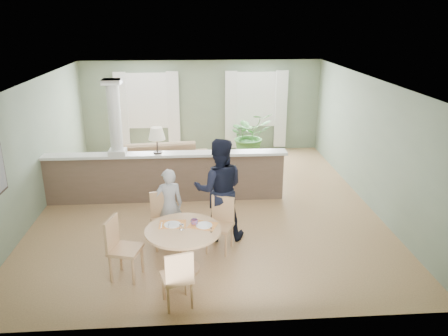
{
  "coord_description": "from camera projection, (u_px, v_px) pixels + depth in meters",
  "views": [
    {
      "loc": [
        -0.25,
        -8.86,
        3.94
      ],
      "look_at": [
        0.3,
        -1.0,
        1.16
      ],
      "focal_mm": 35.0,
      "sensor_mm": 36.0,
      "label": 1
    }
  ],
  "objects": [
    {
      "name": "child_person",
      "position": [
        169.0,
        205.0,
        7.87
      ],
      "size": [
        0.55,
        0.41,
        1.38
      ],
      "primitive_type": "imported",
      "rotation": [
        0.0,
        0.0,
        3.32
      ],
      "color": "#A1A1A7",
      "rests_on": "ground"
    },
    {
      "name": "chair_far_man",
      "position": [
        221.0,
        221.0,
        7.61
      ],
      "size": [
        0.56,
        0.56,
        0.96
      ],
      "rotation": [
        0.0,
        0.0,
        -0.39
      ],
      "color": "tan",
      "rests_on": "ground"
    },
    {
      "name": "chair_near",
      "position": [
        178.0,
        276.0,
        6.06
      ],
      "size": [
        0.51,
        0.51,
        0.92
      ],
      "rotation": [
        0.0,
        0.0,
        3.41
      ],
      "color": "tan",
      "rests_on": "ground"
    },
    {
      "name": "room_shell",
      "position": [
        204.0,
        116.0,
        9.64
      ],
      "size": [
        7.02,
        8.02,
        2.71
      ],
      "color": "gray",
      "rests_on": "ground"
    },
    {
      "name": "dining_table",
      "position": [
        184.0,
        237.0,
        6.95
      ],
      "size": [
        1.21,
        1.21,
        0.83
      ],
      "rotation": [
        0.0,
        0.0,
        -0.02
      ],
      "color": "tan",
      "rests_on": "ground"
    },
    {
      "name": "houseplant",
      "position": [
        250.0,
        135.0,
        12.5
      ],
      "size": [
        1.5,
        1.4,
        1.34
      ],
      "primitive_type": "imported",
      "rotation": [
        0.0,
        0.0,
        0.35
      ],
      "color": "#366E2C",
      "rests_on": "ground"
    },
    {
      "name": "man_person",
      "position": [
        219.0,
        189.0,
        7.88
      ],
      "size": [
        0.95,
        0.75,
        1.9
      ],
      "primitive_type": "imported",
      "rotation": [
        0.0,
        0.0,
        3.11
      ],
      "color": "black",
      "rests_on": "ground"
    },
    {
      "name": "chair_side",
      "position": [
        120.0,
        245.0,
        6.76
      ],
      "size": [
        0.56,
        0.56,
        1.01
      ],
      "rotation": [
        0.0,
        0.0,
        1.3
      ],
      "color": "tan",
      "rests_on": "ground"
    },
    {
      "name": "ground",
      "position": [
        207.0,
        203.0,
        9.66
      ],
      "size": [
        8.0,
        8.0,
        0.0
      ],
      "primitive_type": "plane",
      "color": "tan",
      "rests_on": "ground"
    },
    {
      "name": "pony_wall",
      "position": [
        162.0,
        171.0,
        9.55
      ],
      "size": [
        5.32,
        0.38,
        2.7
      ],
      "color": "#775A4C",
      "rests_on": "ground"
    },
    {
      "name": "chair_far_boy",
      "position": [
        163.0,
        216.0,
        7.78
      ],
      "size": [
        0.53,
        0.53,
        0.97
      ],
      "rotation": [
        0.0,
        0.0,
        0.23
      ],
      "color": "tan",
      "rests_on": "ground"
    },
    {
      "name": "sofa",
      "position": [
        156.0,
        163.0,
        10.99
      ],
      "size": [
        2.85,
        1.36,
        0.8
      ],
      "primitive_type": "imported",
      "rotation": [
        0.0,
        0.0,
        0.11
      ],
      "color": "brown",
      "rests_on": "ground"
    }
  ]
}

